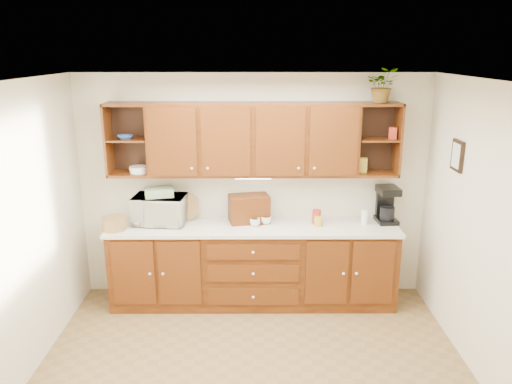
{
  "coord_description": "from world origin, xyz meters",
  "views": [
    {
      "loc": [
        0.01,
        -3.82,
        2.83
      ],
      "look_at": [
        0.03,
        1.15,
        1.41
      ],
      "focal_mm": 35.0,
      "sensor_mm": 36.0,
      "label": 1
    }
  ],
  "objects_px": {
    "microwave": "(160,210)",
    "potted_plant": "(383,85)",
    "bread_box": "(249,209)",
    "coffee_maker": "(387,205)"
  },
  "relations": [
    {
      "from": "microwave",
      "to": "bread_box",
      "type": "relative_size",
      "value": 1.31
    },
    {
      "from": "microwave",
      "to": "potted_plant",
      "type": "xyz_separation_m",
      "value": [
        2.42,
        0.02,
        1.37
      ]
    },
    {
      "from": "microwave",
      "to": "coffee_maker",
      "type": "bearing_deg",
      "value": 6.38
    },
    {
      "from": "bread_box",
      "to": "coffee_maker",
      "type": "relative_size",
      "value": 1.07
    },
    {
      "from": "bread_box",
      "to": "potted_plant",
      "type": "relative_size",
      "value": 1.2
    },
    {
      "from": "bread_box",
      "to": "potted_plant",
      "type": "distance_m",
      "value": 1.98
    },
    {
      "from": "microwave",
      "to": "potted_plant",
      "type": "height_order",
      "value": "potted_plant"
    },
    {
      "from": "coffee_maker",
      "to": "potted_plant",
      "type": "relative_size",
      "value": 1.13
    },
    {
      "from": "bread_box",
      "to": "coffee_maker",
      "type": "xyz_separation_m",
      "value": [
        1.57,
        0.0,
        0.04
      ]
    },
    {
      "from": "microwave",
      "to": "potted_plant",
      "type": "relative_size",
      "value": 1.57
    }
  ]
}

